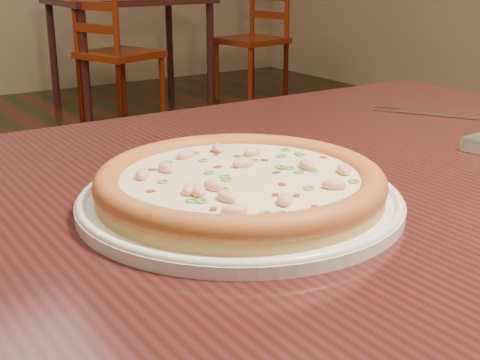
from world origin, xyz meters
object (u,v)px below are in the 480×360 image
hero_table (299,251)px  chair_d (257,39)px  bg_table_right (129,12)px  chair_c (113,54)px  pizza (240,183)px  plate (240,200)px

hero_table → chair_d: size_ratio=1.26×
bg_table_right → chair_c: 0.54m
pizza → bg_table_right: bearing=67.3°
bg_table_right → hero_table: bearing=-111.4°
chair_c → chair_d: same height
bg_table_right → chair_d: chair_d is taller
chair_c → chair_d: (1.21, 0.19, 0.00)m
pizza → chair_c: chair_c is taller
hero_table → chair_d: chair_d is taller
plate → chair_c: bearing=69.3°
bg_table_right → chair_d: 0.95m
chair_d → chair_c: bearing=-170.9°
hero_table → chair_d: 4.20m
hero_table → chair_c: bearing=70.9°
chair_c → chair_d: size_ratio=1.00×
bg_table_right → chair_d: size_ratio=1.05×
plate → chair_d: 4.32m
pizza → bg_table_right: 4.04m
hero_table → pizza: 0.18m
bg_table_right → chair_c: size_ratio=1.05×
hero_table → chair_c: chair_c is taller
pizza → bg_table_right: pizza is taller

